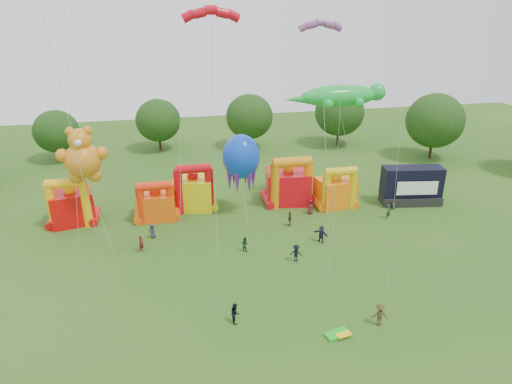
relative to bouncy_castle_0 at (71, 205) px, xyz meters
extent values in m
plane|color=#254F16|center=(18.50, -28.27, -2.32)|extent=(160.00, 160.00, 0.00)
cylinder|color=#352314|center=(54.75, 13.57, -0.46)|extent=(0.44, 0.44, 3.72)
ellipsoid|color=#1C3D12|center=(54.75, 13.57, 4.09)|extent=(9.30, 9.30, 8.89)
cylinder|color=#352314|center=(42.32, 23.91, -0.56)|extent=(0.44, 0.44, 3.51)
ellipsoid|color=#1C3D12|center=(42.32, 23.91, 3.73)|extent=(8.77, 8.78, 8.39)
cylinder|color=#352314|center=(26.23, 25.54, -0.67)|extent=(0.44, 0.44, 3.30)
ellipsoid|color=#1C3D12|center=(26.23, 25.54, 3.37)|extent=(8.25, 8.25, 7.88)
cylinder|color=#352314|center=(10.47, 27.52, -0.77)|extent=(0.44, 0.44, 3.09)
ellipsoid|color=#1C3D12|center=(10.47, 27.52, 3.00)|extent=(7.73, 7.72, 7.38)
cylinder|color=#352314|center=(-5.75, 24.81, -0.88)|extent=(0.44, 0.44, 2.88)
ellipsoid|color=#1C3D12|center=(-5.75, 24.81, 2.64)|extent=(7.20, 7.20, 6.88)
cube|color=red|center=(0.00, 0.26, -0.38)|extent=(5.49, 4.78, 3.87)
cylinder|color=#FFB50D|center=(-1.86, -1.12, 0.44)|extent=(1.05, 1.05, 5.52)
cylinder|color=#FFB50D|center=(1.86, -1.12, 0.44)|extent=(1.05, 1.05, 5.52)
cylinder|color=#FFB50D|center=(0.00, -1.12, 3.21)|extent=(4.24, 1.10, 1.10)
sphere|color=#FFB50D|center=(0.00, 0.26, 1.85)|extent=(1.40, 1.40, 1.40)
cube|color=#F1560D|center=(9.71, -0.45, -0.70)|extent=(4.66, 3.83, 3.24)
cylinder|color=red|center=(7.97, -1.74, 0.00)|extent=(0.98, 0.98, 4.62)
cylinder|color=red|center=(11.44, -1.74, 0.00)|extent=(0.98, 0.98, 4.62)
cylinder|color=red|center=(9.71, -1.74, 2.31)|extent=(3.96, 1.03, 1.03)
sphere|color=red|center=(9.71, -0.45, 1.22)|extent=(1.40, 1.40, 1.40)
cube|color=yellow|center=(14.36, 1.52, -0.31)|extent=(5.44, 4.68, 4.02)
cylinder|color=red|center=(12.50, 0.13, 0.56)|extent=(1.05, 1.05, 5.75)
cylinder|color=red|center=(16.23, 0.13, 0.56)|extent=(1.05, 1.05, 5.75)
cylinder|color=red|center=(14.36, 0.13, 3.43)|extent=(4.26, 1.11, 1.11)
sphere|color=red|center=(14.36, 1.52, 2.01)|extent=(1.40, 1.40, 1.40)
cube|color=red|center=(26.54, 1.04, -0.22)|extent=(6.16, 5.24, 4.18)
cylinder|color=orange|center=(24.38, -0.57, 0.67)|extent=(1.22, 1.22, 5.98)
cylinder|color=orange|center=(28.70, -0.57, 0.67)|extent=(1.22, 1.22, 5.98)
cylinder|color=orange|center=(26.54, -0.57, 3.66)|extent=(4.93, 1.28, 1.28)
sphere|color=orange|center=(26.54, 1.04, 2.17)|extent=(1.40, 1.40, 1.40)
cube|color=orange|center=(32.19, -1.31, -0.54)|extent=(5.06, 4.32, 3.55)
cylinder|color=#DEB80B|center=(30.42, -2.63, 0.22)|extent=(1.00, 1.00, 5.07)
cylinder|color=#DEB80B|center=(33.96, -2.63, 0.22)|extent=(1.00, 1.00, 5.07)
cylinder|color=#DEB80B|center=(32.19, -2.63, 2.76)|extent=(4.03, 1.05, 1.05)
sphere|color=#DEB80B|center=(32.19, -1.31, 1.53)|extent=(1.40, 1.40, 1.40)
cube|color=black|center=(42.03, -2.82, -1.77)|extent=(7.91, 3.97, 1.10)
cube|color=black|center=(42.03, -2.62, 0.67)|extent=(7.86, 3.61, 3.78)
cube|color=white|center=(42.03, -4.10, 0.30)|extent=(5.17, 0.89, 1.78)
cylinder|color=black|center=(39.00, -3.96, -1.92)|extent=(0.30, 0.90, 0.90)
cylinder|color=black|center=(45.05, -3.96, -1.92)|extent=(0.30, 0.90, 0.90)
sphere|color=orange|center=(2.35, -1.63, 5.92)|extent=(3.93, 3.93, 3.93)
sphere|color=orange|center=(2.35, -1.63, 8.24)|extent=(2.50, 2.50, 2.50)
sphere|color=orange|center=(1.46, -1.63, 9.23)|extent=(0.98, 0.98, 0.98)
sphere|color=orange|center=(3.24, -1.63, 9.23)|extent=(0.98, 0.98, 0.98)
sphere|color=orange|center=(0.30, -1.63, 6.64)|extent=(1.43, 1.43, 1.43)
sphere|color=orange|center=(4.40, -1.63, 6.64)|extent=(1.43, 1.43, 1.43)
sphere|color=orange|center=(1.37, -1.63, 4.14)|extent=(1.61, 1.61, 1.61)
sphere|color=orange|center=(3.33, -1.63, 4.14)|extent=(1.61, 1.61, 1.61)
sphere|color=white|center=(2.35, -2.84, 8.24)|extent=(0.71, 0.71, 0.71)
ellipsoid|color=green|center=(33.06, 1.61, 11.17)|extent=(10.18, 3.18, 2.70)
sphere|color=green|center=(38.03, 1.61, 11.47)|extent=(2.19, 2.19, 2.19)
cone|color=green|center=(27.88, 1.61, 10.97)|extent=(3.98, 1.59, 1.59)
sphere|color=green|center=(35.04, 3.20, 10.58)|extent=(1.19, 1.19, 1.19)
sphere|color=green|center=(35.04, 0.02, 10.58)|extent=(1.19, 1.19, 1.19)
sphere|color=green|center=(31.07, 3.20, 10.58)|extent=(1.19, 1.19, 1.19)
sphere|color=green|center=(31.07, 0.02, 10.58)|extent=(1.19, 1.19, 1.19)
ellipsoid|color=#0D3DC9|center=(20.04, -1.19, 5.01)|extent=(4.48, 4.48, 5.38)
cone|color=#591E8C|center=(21.50, -1.19, 2.54)|extent=(1.01, 1.01, 3.59)
cone|color=#591E8C|center=(20.77, 0.07, 2.54)|extent=(1.01, 1.01, 3.59)
cone|color=#591E8C|center=(19.31, 0.07, 2.54)|extent=(1.01, 1.01, 3.59)
cone|color=#591E8C|center=(18.59, -1.19, 2.54)|extent=(1.01, 1.01, 3.59)
cone|color=#591E8C|center=(19.31, -2.46, 2.54)|extent=(1.01, 1.01, 3.59)
cone|color=#591E8C|center=(20.77, -2.46, 2.54)|extent=(1.01, 1.01, 3.59)
cube|color=green|center=(23.43, -25.10, -2.20)|extent=(2.18, 1.43, 0.24)
cube|color=yellow|center=(23.83, -25.40, -2.06)|extent=(1.31, 0.86, 0.10)
imported|color=#282A44|center=(9.18, -5.66, -1.50)|extent=(0.90, 0.70, 1.63)
imported|color=maroon|center=(8.05, -8.55, -1.38)|extent=(0.79, 0.80, 1.87)
imported|color=#193F1E|center=(18.68, -10.57, -1.52)|extent=(0.98, 0.97, 1.59)
imported|color=black|center=(23.38, -13.67, -1.39)|extent=(1.36, 1.07, 1.85)
imported|color=#45331B|center=(24.91, -5.86, -1.44)|extent=(0.71, 1.10, 1.75)
imported|color=#23233B|center=(27.18, -10.36, -1.35)|extent=(1.57, 1.76, 1.94)
imported|color=maroon|center=(28.27, -3.27, -1.39)|extent=(1.02, 0.79, 1.85)
imported|color=#193E24|center=(37.09, -6.48, -1.39)|extent=(0.81, 0.72, 1.86)
imported|color=black|center=(15.82, -21.82, -1.42)|extent=(0.69, 0.88, 1.80)
imported|color=#41351A|center=(27.19, -24.54, -1.34)|extent=(1.36, 0.92, 1.95)
camera|label=1|loc=(11.28, -51.98, 21.97)|focal=32.00mm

